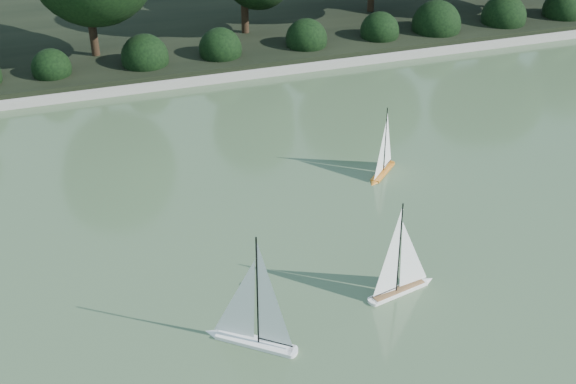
{
  "coord_description": "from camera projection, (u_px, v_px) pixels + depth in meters",
  "views": [
    {
      "loc": [
        -3.98,
        -6.88,
        6.56
      ],
      "look_at": [
        -0.83,
        2.42,
        0.7
      ],
      "focal_mm": 45.0,
      "sensor_mm": 36.0,
      "label": 1
    }
  ],
  "objects": [
    {
      "name": "sailboat_white_b",
      "position": [
        405.0,
        277.0,
        10.29
      ],
      "size": [
        1.17,
        0.42,
        1.59
      ],
      "color": "white",
      "rests_on": "ground"
    },
    {
      "name": "ground",
      "position": [
        400.0,
        309.0,
        10.05
      ],
      "size": [
        80.0,
        80.0,
        0.0
      ],
      "primitive_type": "plane",
      "color": "#374E2F",
      "rests_on": "ground"
    },
    {
      "name": "far_bank",
      "position": [
        197.0,
        24.0,
        20.55
      ],
      "size": [
        40.0,
        8.0,
        0.3
      ],
      "primitive_type": "cube",
      "color": "black",
      "rests_on": "ground"
    },
    {
      "name": "pond_coping",
      "position": [
        233.0,
        75.0,
        17.33
      ],
      "size": [
        40.0,
        0.35,
        0.18
      ],
      "primitive_type": "cube",
      "color": "gray",
      "rests_on": "ground"
    },
    {
      "name": "sailboat_white_a",
      "position": [
        247.0,
        325.0,
        9.35
      ],
      "size": [
        1.13,
        0.96,
        1.8
      ],
      "color": "white",
      "rests_on": "ground"
    },
    {
      "name": "shrub_hedge",
      "position": [
        223.0,
        49.0,
        17.87
      ],
      "size": [
        29.1,
        1.1,
        1.1
      ],
      "color": "black",
      "rests_on": "ground"
    },
    {
      "name": "sailboat_orange",
      "position": [
        382.0,
        164.0,
        13.23
      ],
      "size": [
        0.82,
        0.78,
        1.38
      ],
      "color": "orange",
      "rests_on": "ground"
    },
    {
      "name": "race_buoy",
      "position": [
        248.0,
        285.0,
        10.52
      ],
      "size": [
        0.14,
        0.14,
        0.14
      ],
      "primitive_type": "sphere",
      "color": "red",
      "rests_on": "ground"
    }
  ]
}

